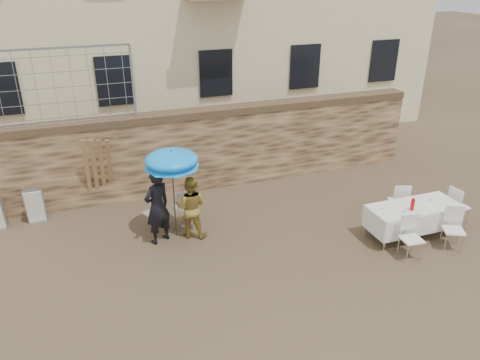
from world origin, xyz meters
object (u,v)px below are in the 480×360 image
object	(u,v)px
woman_dress	(191,207)
banquet_table	(414,207)
man_suit	(157,207)
chair_stack_right	(35,202)
table_chair_front_right	(454,229)
umbrella	(172,162)
table_chair_back	(398,200)
table_chair_side	(458,205)
couple_chair_right	(184,207)
table_chair_front_left	(412,238)
couple_chair_left	(154,211)
soda_bottle	(412,205)

from	to	relation	value
woman_dress	banquet_table	world-z (taller)	woman_dress
man_suit	banquet_table	size ratio (longest dim) A/B	0.84
chair_stack_right	man_suit	bearing A→B (deg)	-37.12
woman_dress	table_chair_front_right	size ratio (longest dim) A/B	1.54
umbrella	banquet_table	size ratio (longest dim) A/B	0.93
chair_stack_right	banquet_table	bearing A→B (deg)	-24.27
table_chair_back	table_chair_side	xyz separation A→B (m)	(1.20, -0.70, 0.00)
couple_chair_right	table_chair_front_left	bearing A→B (deg)	139.90
couple_chair_right	table_chair_front_right	bearing A→B (deg)	145.86
man_suit	table_chair_front_right	distance (m)	6.51
couple_chair_left	chair_stack_right	size ratio (longest dim) A/B	1.04
table_chair_back	table_chair_front_left	bearing A→B (deg)	81.67
table_chair_front_right	couple_chair_left	bearing A→B (deg)	179.90
woman_dress	table_chair_side	world-z (taller)	woman_dress
table_chair_front_right	table_chair_front_left	bearing A→B (deg)	-153.78
couple_chair_right	soda_bottle	size ratio (longest dim) A/B	3.69
man_suit	soda_bottle	distance (m)	5.63
umbrella	table_chair_back	bearing A→B (deg)	-10.43
table_chair_front_left	table_chair_side	size ratio (longest dim) A/B	1.00
table_chair_front_right	umbrella	bearing A→B (deg)	-178.00
woman_dress	table_chair_front_right	bearing A→B (deg)	-177.41
woman_dress	couple_chair_right	xyz separation A→B (m)	(-0.05, 0.55, -0.26)
banquet_table	chair_stack_right	distance (m)	8.97
man_suit	couple_chair_right	size ratio (longest dim) A/B	1.84
table_chair_front_left	table_chair_side	bearing A→B (deg)	27.82
table_chair_back	banquet_table	bearing A→B (deg)	94.93
table_chair_front_left	soda_bottle	bearing A→B (deg)	61.10
chair_stack_right	table_chair_front_right	bearing A→B (deg)	-27.08
couple_chair_left	soda_bottle	distance (m)	5.85
woman_dress	table_chair_front_right	world-z (taller)	woman_dress
man_suit	umbrella	xyz separation A→B (m)	(0.40, 0.10, 0.96)
woman_dress	chair_stack_right	distance (m)	3.96
umbrella	table_chair_front_right	size ratio (longest dim) A/B	2.04
table_chair_side	banquet_table	bearing A→B (deg)	87.99
umbrella	chair_stack_right	world-z (taller)	umbrella
couple_chair_left	banquet_table	world-z (taller)	couple_chair_left
couple_chair_right	banquet_table	world-z (taller)	couple_chair_right
table_chair_front_left	table_chair_side	xyz separation A→B (m)	(2.00, 0.85, 0.00)
banquet_table	table_chair_front_right	xyz separation A→B (m)	(0.50, -0.75, -0.25)
woman_dress	table_chair_side	bearing A→B (deg)	-167.02
couple_chair_right	table_chair_front_right	distance (m)	6.10
man_suit	woman_dress	xyz separation A→B (m)	(0.75, 0.00, -0.14)
table_chair_side	chair_stack_right	bearing A→B (deg)	63.38
table_chair_side	couple_chair_right	bearing A→B (deg)	65.01
woman_dress	table_chair_front_left	size ratio (longest dim) A/B	1.54
woman_dress	table_chair_front_left	bearing A→B (deg)	177.12
couple_chair_left	banquet_table	xyz separation A→B (m)	(5.52, -2.23, 0.25)
umbrella	table_chair_front_left	bearing A→B (deg)	-29.22
couple_chair_left	table_chair_front_left	size ratio (longest dim) A/B	1.00
couple_chair_left	chair_stack_right	distance (m)	3.02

